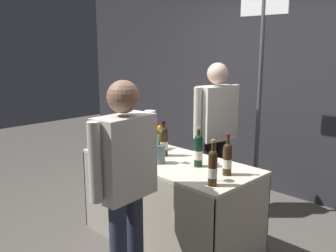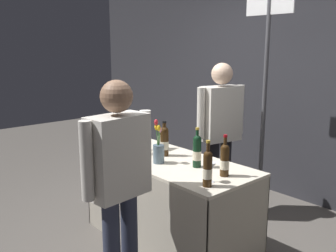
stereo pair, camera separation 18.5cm
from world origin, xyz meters
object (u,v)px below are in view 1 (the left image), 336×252
(display_bottle_0, at_px, (120,139))
(taster_foreground_right, at_px, (125,175))
(booth_signpost, at_px, (260,81))
(featured_wine_bottle, at_px, (127,135))
(wine_glass_near_vendor, at_px, (215,167))
(flower_vase, at_px, (159,150))
(tasting_table, at_px, (168,186))
(vendor_presenter, at_px, (216,125))

(display_bottle_0, distance_m, taster_foreground_right, 0.97)
(display_bottle_0, distance_m, booth_signpost, 1.55)
(featured_wine_bottle, bearing_deg, wine_glass_near_vendor, -2.82)
(flower_vase, bearing_deg, wine_glass_near_vendor, -0.50)
(tasting_table, distance_m, wine_glass_near_vendor, 0.73)
(featured_wine_bottle, bearing_deg, display_bottle_0, -68.85)
(featured_wine_bottle, xyz_separation_m, display_bottle_0, (0.04, -0.11, -0.01))
(booth_signpost, bearing_deg, taster_foreground_right, -84.81)
(display_bottle_0, height_order, vendor_presenter, vendor_presenter)
(display_bottle_0, bearing_deg, featured_wine_bottle, 111.15)
(display_bottle_0, xyz_separation_m, flower_vase, (0.46, 0.06, -0.03))
(featured_wine_bottle, xyz_separation_m, flower_vase, (0.50, -0.05, -0.04))
(flower_vase, distance_m, booth_signpost, 1.39)
(wine_glass_near_vendor, distance_m, taster_foreground_right, 0.68)
(vendor_presenter, height_order, taster_foreground_right, vendor_presenter)
(tasting_table, xyz_separation_m, flower_vase, (0.02, -0.13, 0.36))
(wine_glass_near_vendor, height_order, booth_signpost, booth_signpost)
(booth_signpost, bearing_deg, flower_vase, -96.98)
(display_bottle_0, relative_size, wine_glass_near_vendor, 2.19)
(vendor_presenter, bearing_deg, display_bottle_0, -3.77)
(tasting_table, height_order, taster_foreground_right, taster_foreground_right)
(tasting_table, relative_size, wine_glass_near_vendor, 11.01)
(taster_foreground_right, bearing_deg, tasting_table, 19.59)
(flower_vase, relative_size, taster_foreground_right, 0.24)
(tasting_table, xyz_separation_m, featured_wine_bottle, (-0.48, -0.08, 0.40))
(tasting_table, height_order, vendor_presenter, vendor_presenter)
(tasting_table, distance_m, booth_signpost, 1.46)
(flower_vase, bearing_deg, tasting_table, 99.99)
(display_bottle_0, bearing_deg, taster_foreground_right, -35.47)
(tasting_table, distance_m, taster_foreground_right, 0.91)
(featured_wine_bottle, bearing_deg, booth_signpost, 61.88)
(taster_foreground_right, bearing_deg, featured_wine_bottle, 45.45)
(featured_wine_bottle, xyz_separation_m, wine_glass_near_vendor, (1.10, -0.05, -0.04))
(wine_glass_near_vendor, relative_size, vendor_presenter, 0.09)
(featured_wine_bottle, xyz_separation_m, booth_signpost, (0.66, 1.23, 0.48))
(wine_glass_near_vendor, distance_m, vendor_presenter, 1.25)
(flower_vase, relative_size, booth_signpost, 0.17)
(wine_glass_near_vendor, xyz_separation_m, taster_foreground_right, (-0.27, -0.62, 0.02))
(wine_glass_near_vendor, height_order, taster_foreground_right, taster_foreground_right)
(flower_vase, bearing_deg, taster_foreground_right, -62.17)
(tasting_table, bearing_deg, wine_glass_near_vendor, -12.00)
(tasting_table, height_order, wine_glass_near_vendor, wine_glass_near_vendor)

